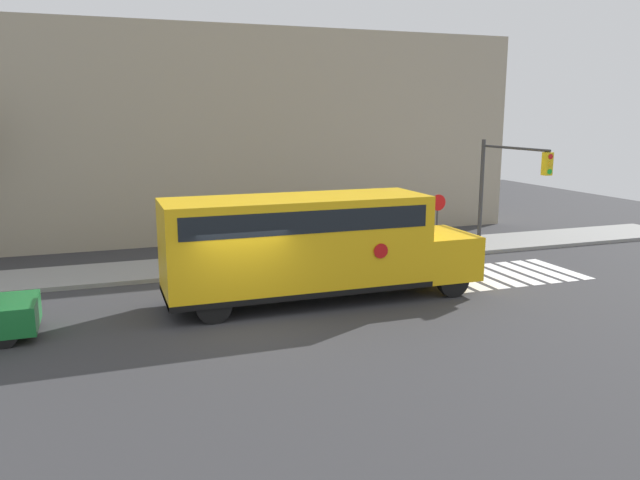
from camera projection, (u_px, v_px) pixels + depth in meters
name	position (u px, v px, depth m)	size (l,w,h in m)	color
ground_plane	(245.00, 322.00, 17.14)	(60.00, 60.00, 0.00)	#333335
sidewalk_strip	(206.00, 266.00, 23.13)	(44.00, 3.00, 0.15)	gray
building_backdrop	(178.00, 135.00, 28.22)	(32.00, 4.00, 9.38)	#9E937F
crosswalk_stripes	(502.00, 274.00, 22.22)	(5.40, 3.20, 0.01)	white
school_bus	(310.00, 242.00, 18.74)	(9.70, 2.57, 3.21)	yellow
stop_sign	(438.00, 215.00, 25.35)	(0.66, 0.10, 2.43)	#38383A
traffic_light	(504.00, 179.00, 24.04)	(0.28, 4.11, 4.62)	#38383A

